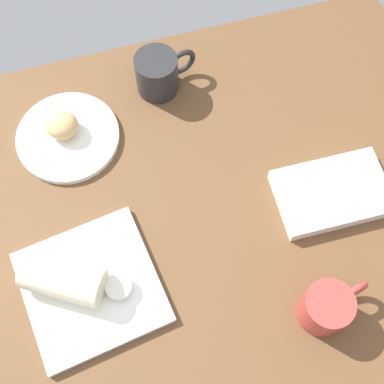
% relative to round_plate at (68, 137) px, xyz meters
% --- Properties ---
extents(dining_table, '(1.10, 0.90, 0.04)m').
position_rel_round_plate_xyz_m(dining_table, '(0.23, -0.25, -0.03)').
color(dining_table, brown).
rests_on(dining_table, ground).
extents(round_plate, '(0.21, 0.21, 0.01)m').
position_rel_round_plate_xyz_m(round_plate, '(0.00, 0.00, 0.00)').
color(round_plate, white).
rests_on(round_plate, dining_table).
extents(scone_pastry, '(0.09, 0.09, 0.05)m').
position_rel_round_plate_xyz_m(scone_pastry, '(-0.00, 0.01, 0.03)').
color(scone_pastry, tan).
rests_on(scone_pastry, round_plate).
extents(square_plate, '(0.27, 0.27, 0.02)m').
position_rel_round_plate_xyz_m(square_plate, '(-0.02, -0.32, 0.00)').
color(square_plate, white).
rests_on(square_plate, dining_table).
extents(sauce_cup, '(0.05, 0.05, 0.02)m').
position_rel_round_plate_xyz_m(sauce_cup, '(0.03, -0.34, 0.02)').
color(sauce_cup, silver).
rests_on(sauce_cup, square_plate).
extents(breakfast_wrap, '(0.16, 0.14, 0.07)m').
position_rel_round_plate_xyz_m(breakfast_wrap, '(-0.06, -0.31, 0.04)').
color(breakfast_wrap, beige).
rests_on(breakfast_wrap, square_plate).
extents(book_stack, '(0.22, 0.15, 0.03)m').
position_rel_round_plate_xyz_m(book_stack, '(0.48, -0.27, 0.01)').
color(book_stack, silver).
rests_on(book_stack, dining_table).
extents(coffee_mug, '(0.14, 0.09, 0.09)m').
position_rel_round_plate_xyz_m(coffee_mug, '(0.22, 0.08, 0.04)').
color(coffee_mug, '#262628').
rests_on(coffee_mug, dining_table).
extents(second_mug, '(0.13, 0.09, 0.09)m').
position_rel_round_plate_xyz_m(second_mug, '(0.37, -0.48, 0.04)').
color(second_mug, '#B23833').
rests_on(second_mug, dining_table).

